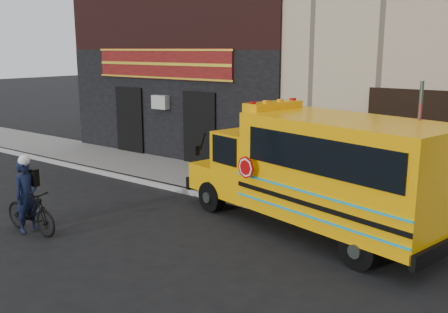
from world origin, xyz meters
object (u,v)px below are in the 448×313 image
sign_pole (416,157)px  bicycle (30,211)px  school_bus (321,170)px  cyclist (27,198)px

sign_pole → bicycle: bearing=-147.2°
school_bus → cyclist: school_bus is taller
sign_pole → bicycle: 8.71m
school_bus → cyclist: (-5.39, -4.06, -0.67)m
school_bus → cyclist: size_ratio=4.28×
cyclist → school_bus: bearing=-54.2°
cyclist → bicycle: bearing=-74.4°
sign_pole → school_bus: bearing=-161.9°
school_bus → bicycle: 6.76m
sign_pole → cyclist: sign_pole is taller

